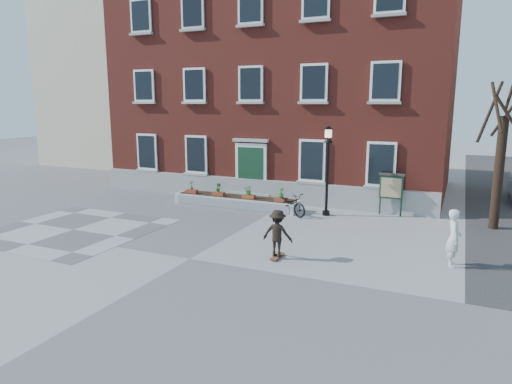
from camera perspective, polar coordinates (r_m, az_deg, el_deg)
The scene contains 11 objects.
ground at distance 14.84m, azimuth -8.24°, elevation -8.27°, with size 100.00×100.00×0.00m, color gray.
checker_patch at distance 19.29m, azimuth -21.85°, elevation -4.39°, with size 6.00×6.00×0.01m, color #535255.
distant_building at distance 40.83m, azimuth -14.95°, elevation 13.00°, with size 10.00×12.00×13.00m, color beige.
bicycle at distance 20.16m, azimuth 4.19°, elevation -1.50°, with size 0.67×1.92×1.01m, color black.
bystander at distance 15.05m, azimuth 23.49°, elevation -5.29°, with size 0.64×0.42×1.77m, color silver.
brick_building at distance 27.50m, azimuth 3.93°, elevation 14.02°, with size 18.40×10.85×12.60m.
planter_assembly at distance 21.72m, azimuth -2.53°, elevation -1.10°, with size 6.20×1.12×1.15m.
bare_tree at distance 19.92m, azimuth 28.23°, elevation 3.73°, with size 1.83×1.83×6.16m.
lamp_post at distance 19.99m, azimuth 8.95°, elevation 4.21°, with size 0.40×0.40×3.93m.
notice_board at distance 20.78m, azimuth 16.55°, elevation 0.58°, with size 1.10×0.16×1.87m.
skateboarder at distance 14.53m, azimuth 2.70°, elevation -5.18°, with size 0.99×0.78×1.58m.
Camera 1 is at (7.62, -11.75, 4.90)m, focal length 32.00 mm.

